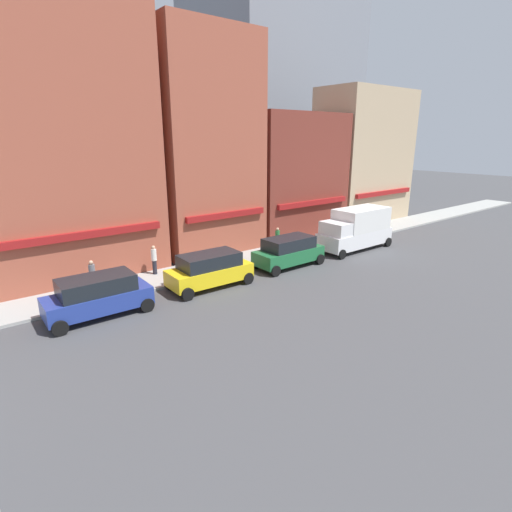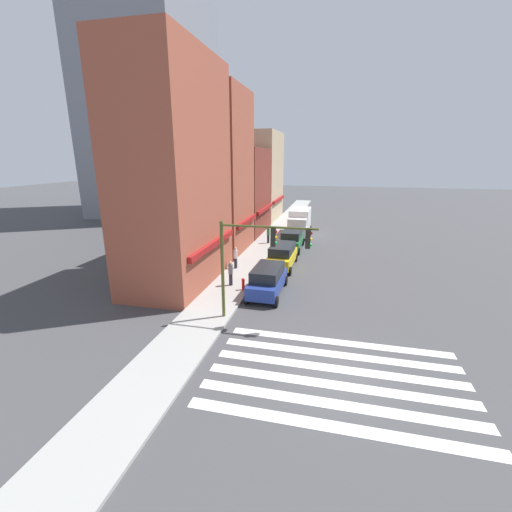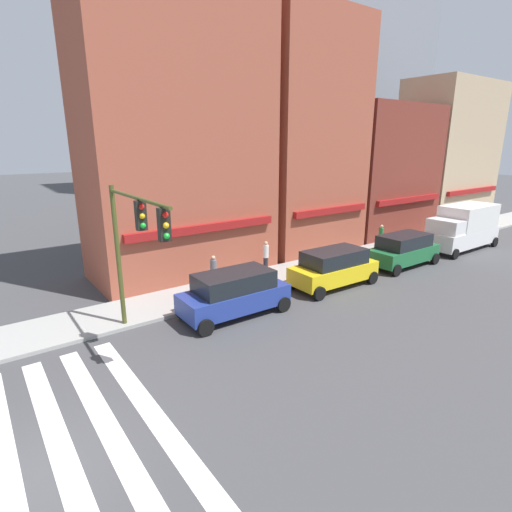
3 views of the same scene
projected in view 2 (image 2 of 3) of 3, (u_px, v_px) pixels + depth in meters
name	position (u px, v px, depth m)	size (l,w,h in m)	color
ground_plane	(336.00, 377.00, 14.49)	(200.00, 200.00, 0.00)	#424244
sidewalk_left	(174.00, 353.00, 16.15)	(120.00, 3.00, 0.15)	#9E9E99
crosswalk_stripes	(337.00, 377.00, 14.49)	(6.35, 10.80, 0.01)	silver
storefront_row	(230.00, 179.00, 35.37)	(36.86, 5.30, 15.58)	#9E4C38
traffic_signal	(257.00, 251.00, 18.15)	(0.32, 5.22, 5.68)	#474C1E
suv_blue	(268.00, 279.00, 23.00)	(4.73, 2.12, 1.94)	navy
suv_yellow	(282.00, 255.00, 28.68)	(4.75, 2.12, 1.94)	yellow
suv_green	(292.00, 239.00, 34.24)	(4.70, 2.12, 1.94)	#1E6638
box_truck_white	(300.00, 222.00, 40.40)	(6.20, 2.42, 3.04)	white
pedestrian_grey_coat	(231.00, 273.00, 24.19)	(0.32, 0.32, 1.77)	#23232D
pedestrian_green_top	(268.00, 235.00, 36.12)	(0.32, 0.32, 1.77)	#23232D
pedestrian_white_shirt	(236.00, 257.00, 27.92)	(0.32, 0.32, 1.77)	#23232D
fire_hydrant	(243.00, 283.00, 23.47)	(0.24, 0.24, 0.84)	red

